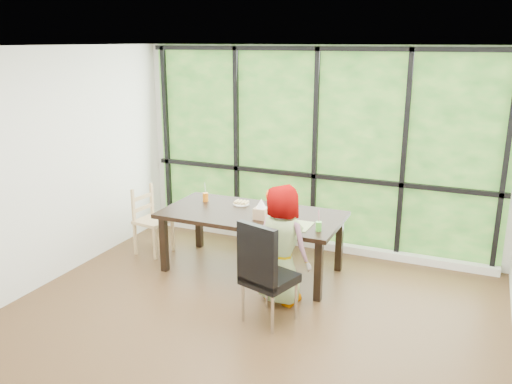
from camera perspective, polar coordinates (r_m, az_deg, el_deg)
ground at (r=5.59m, az=-0.96°, el=-13.43°), size 5.00×5.00×0.00m
back_wall at (r=7.12m, az=6.49°, el=4.58°), size 5.00×0.00×5.00m
foliage_backdrop at (r=7.10m, az=6.44°, el=4.55°), size 4.80×0.02×2.65m
window_mullions at (r=7.06m, az=6.35°, el=4.50°), size 4.80×0.06×2.65m
window_sill at (r=7.40m, az=5.94°, el=-5.48°), size 4.80×0.12×0.10m
dining_table at (r=6.50m, az=-0.46°, el=-5.40°), size 2.22×1.20×0.75m
chair_window_leather at (r=7.36m, az=2.98°, el=-1.48°), size 0.56×0.56×1.08m
chair_interior_leather at (r=5.32m, az=1.49°, el=-8.55°), size 0.58×0.58×1.08m
chair_end_beech at (r=7.15m, az=-11.00°, el=-3.05°), size 0.45×0.47×0.90m
child_toddler at (r=7.04m, az=1.66°, el=-3.20°), size 0.36×0.27×0.87m
child_older at (r=5.66m, az=3.02°, el=-5.71°), size 0.73×0.57×1.32m
placemat at (r=5.99m, az=3.71°, el=-3.50°), size 0.47×0.35×0.01m
plate_far at (r=6.70m, az=-1.60°, el=-1.30°), size 0.20×0.20×0.01m
plate_near at (r=5.96m, az=3.75°, el=-3.54°), size 0.22×0.22×0.01m
orange_cup at (r=6.84m, az=-5.46°, el=-0.55°), size 0.07×0.07×0.11m
green_cup at (r=5.81m, az=6.76°, el=-3.69°), size 0.07×0.07×0.10m
tissue_box at (r=6.16m, az=0.55°, el=-2.30°), size 0.15×0.15×0.13m
crepe_rolls_far at (r=6.69m, az=-1.60°, el=-1.10°), size 0.20×0.12×0.04m
crepe_rolls_near at (r=5.96m, az=3.76°, el=-3.32°), size 0.10×0.12×0.04m
straw_white at (r=6.81m, az=-5.48°, el=0.23°), size 0.01×0.04×0.20m
straw_pink at (r=5.78m, az=6.79°, el=-2.83°), size 0.01×0.04×0.20m
tissue at (r=6.12m, az=0.56°, el=-1.23°), size 0.12×0.12×0.11m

